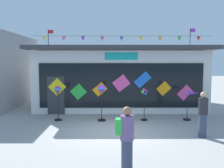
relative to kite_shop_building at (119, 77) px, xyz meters
name	(u,v)px	position (x,y,z in m)	size (l,w,h in m)	color
ground_plane	(115,131)	(-0.38, -6.11, -1.82)	(80.00, 80.00, 0.00)	#9E9B99
kite_shop_building	(119,77)	(0.00, 0.00, 0.00)	(9.99, 6.65, 4.92)	silver
wind_spinner_far_left	(58,95)	(-3.04, -4.29, -0.63)	(0.35, 0.35, 1.64)	black
wind_spinner_left	(101,94)	(-0.98, -4.36, -0.53)	(0.37, 0.37, 1.71)	black
wind_spinner_center_left	(144,101)	(1.04, -4.33, -0.89)	(0.33, 0.31, 1.55)	black
wind_spinner_center_right	(191,100)	(3.27, -4.27, -0.84)	(0.71, 0.35, 1.41)	black
person_near_camera	(126,139)	(-0.17, -9.78, -0.93)	(0.46, 0.34, 1.68)	#333D56
person_mid_plaza	(203,114)	(2.82, -6.88, -0.97)	(0.34, 0.34, 1.68)	#333D56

